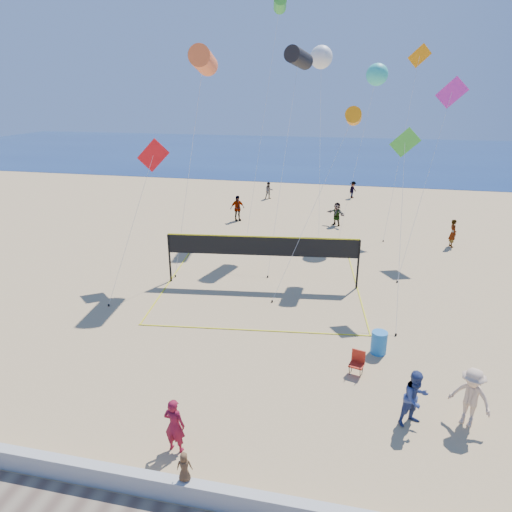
% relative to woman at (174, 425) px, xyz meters
% --- Properties ---
extents(ground, '(120.00, 120.00, 0.00)m').
position_rel_woman_xyz_m(ground, '(1.24, 1.48, -0.83)').
color(ground, tan).
rests_on(ground, ground).
extents(ocean, '(140.00, 50.00, 0.03)m').
position_rel_woman_xyz_m(ocean, '(1.24, 63.48, -0.81)').
color(ocean, navy).
rests_on(ocean, ground).
extents(seawall, '(32.00, 0.30, 0.60)m').
position_rel_woman_xyz_m(seawall, '(1.24, -1.52, -0.53)').
color(seawall, '#ABACA7').
rests_on(seawall, ground).
extents(woman, '(0.63, 0.44, 1.65)m').
position_rel_woman_xyz_m(woman, '(0.00, 0.00, 0.00)').
color(woman, maroon).
rests_on(woman, ground).
extents(toddler, '(0.43, 0.33, 0.78)m').
position_rel_woman_xyz_m(toddler, '(0.85, -1.46, 0.16)').
color(toddler, brown).
rests_on(toddler, seawall).
extents(bystander_a, '(1.10, 1.05, 1.79)m').
position_rel_woman_xyz_m(bystander_a, '(6.50, 2.53, 0.07)').
color(bystander_a, navy).
rests_on(bystander_a, ground).
extents(bystander_b, '(1.40, 1.24, 1.88)m').
position_rel_woman_xyz_m(bystander_b, '(8.08, 2.86, 0.11)').
color(bystander_b, '#D3AE8D').
rests_on(bystander_b, ground).
extents(far_person_0, '(1.18, 1.08, 1.94)m').
position_rel_woman_xyz_m(far_person_0, '(-4.25, 23.04, 0.14)').
color(far_person_0, gray).
rests_on(far_person_0, ground).
extents(far_person_1, '(1.58, 1.34, 1.71)m').
position_rel_woman_xyz_m(far_person_1, '(3.13, 23.36, 0.03)').
color(far_person_1, gray).
rests_on(far_person_1, ground).
extents(far_person_2, '(0.54, 0.72, 1.78)m').
position_rel_woman_xyz_m(far_person_2, '(10.53, 20.08, 0.06)').
color(far_person_2, gray).
rests_on(far_person_2, ground).
extents(far_person_3, '(0.91, 0.83, 1.52)m').
position_rel_woman_xyz_m(far_person_3, '(-3.32, 30.75, -0.07)').
color(far_person_3, gray).
rests_on(far_person_3, ground).
extents(far_person_4, '(0.97, 1.14, 1.53)m').
position_rel_woman_xyz_m(far_person_4, '(4.11, 32.73, -0.06)').
color(far_person_4, gray).
rests_on(far_person_4, ground).
extents(camp_chair, '(0.57, 0.68, 0.98)m').
position_rel_woman_xyz_m(camp_chair, '(4.84, 4.76, -0.33)').
color(camp_chair, '#AD2313').
rests_on(camp_chair, ground).
extents(trash_barrel, '(0.72, 0.72, 0.88)m').
position_rel_woman_xyz_m(trash_barrel, '(5.63, 6.30, -0.38)').
color(trash_barrel, '#1C6CB9').
rests_on(trash_barrel, ground).
extents(volleyball_net, '(10.81, 10.68, 2.60)m').
position_rel_woman_xyz_m(volleyball_net, '(0.02, 11.65, 0.97)').
color(volleyball_net, black).
rests_on(volleyball_net, ground).
extents(kite_0, '(2.05, 3.54, 11.42)m').
position_rel_woman_xyz_m(kite_0, '(-3.40, 13.79, 9.89)').
color(kite_0, orange).
rests_on(kite_0, ground).
extents(kite_1, '(1.53, 8.27, 11.78)m').
position_rel_woman_xyz_m(kite_1, '(0.52, 19.57, 10.30)').
color(kite_1, black).
rests_on(kite_1, ground).
extents(kite_2, '(3.52, 6.92, 8.64)m').
position_rel_woman_xyz_m(kite_2, '(3.96, 15.61, 7.26)').
color(kite_2, orange).
rests_on(kite_2, ground).
extents(kite_3, '(1.75, 4.75, 7.14)m').
position_rel_woman_xyz_m(kite_3, '(-5.77, 12.08, 5.17)').
color(kite_3, red).
rests_on(kite_3, ground).
extents(kite_4, '(1.32, 4.64, 7.88)m').
position_rel_woman_xyz_m(kite_4, '(6.32, 11.85, 5.86)').
color(kite_4, green).
rests_on(kite_4, ground).
extents(kite_5, '(3.44, 7.18, 10.12)m').
position_rel_woman_xyz_m(kite_5, '(9.20, 19.88, 7.93)').
color(kite_5, '#C226B1').
rests_on(kite_5, ground).
extents(kite_6, '(1.95, 8.05, 12.15)m').
position_rel_woman_xyz_m(kite_6, '(1.45, 23.97, 10.57)').
color(kite_6, white).
rests_on(kite_6, ground).
extents(kite_7, '(2.57, 4.08, 10.95)m').
position_rel_woman_xyz_m(kite_7, '(5.13, 22.52, 9.43)').
color(kite_7, '#35CAB7').
rests_on(kite_7, ground).
extents(kite_8, '(1.76, 6.29, 15.24)m').
position_rel_woman_xyz_m(kite_8, '(-1.40, 23.96, 13.84)').
color(kite_8, green).
rests_on(kite_8, ground).
extents(kite_9, '(2.27, 5.03, 12.24)m').
position_rel_woman_xyz_m(kite_9, '(7.72, 24.70, 9.84)').
color(kite_9, orange).
rests_on(kite_9, ground).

